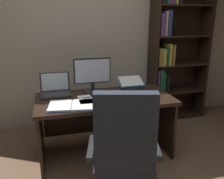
{
  "coord_description": "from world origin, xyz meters",
  "views": [
    {
      "loc": [
        -0.53,
        -1.64,
        1.6
      ],
      "look_at": [
        0.11,
        0.79,
        0.82
      ],
      "focal_mm": 38.21,
      "sensor_mm": 36.0,
      "label": 1
    }
  ],
  "objects": [
    {
      "name": "notepad",
      "position": [
        -0.18,
        0.85,
        0.72
      ],
      "size": [
        0.18,
        0.23,
        0.01
      ],
      "primitive_type": "cube",
      "rotation": [
        0.0,
        0.0,
        0.15
      ],
      "color": "silver",
      "rests_on": "desk"
    },
    {
      "name": "bookshelf",
      "position": [
        1.29,
        1.65,
        1.08
      ],
      "size": [
        0.89,
        0.34,
        2.18
      ],
      "color": "black",
      "rests_on": "ground"
    },
    {
      "name": "office_chair",
      "position": [
        0.01,
        0.01,
        0.45
      ],
      "size": [
        0.69,
        0.6,
        1.07
      ],
      "rotation": [
        0.0,
        0.0,
        -0.26
      ],
      "color": "#232326",
      "rests_on": "ground"
    },
    {
      "name": "desk",
      "position": [
        0.04,
        0.91,
        0.52
      ],
      "size": [
        1.52,
        0.74,
        0.71
      ],
      "color": "black",
      "rests_on": "ground"
    },
    {
      "name": "pen",
      "position": [
        -0.16,
        0.85,
        0.73
      ],
      "size": [
        0.14,
        0.04,
        0.01
      ],
      "primitive_type": "cylinder",
      "rotation": [
        0.0,
        1.57,
        0.26
      ],
      "color": "navy",
      "rests_on": "notepad"
    },
    {
      "name": "monitor",
      "position": [
        -0.05,
        1.08,
        0.92
      ],
      "size": [
        0.44,
        0.16,
        0.41
      ],
      "color": "#232326",
      "rests_on": "desk"
    },
    {
      "name": "reading_stand_with_book",
      "position": [
        0.46,
        1.14,
        0.78
      ],
      "size": [
        0.32,
        0.28,
        0.12
      ],
      "color": "#232326",
      "rests_on": "desk"
    },
    {
      "name": "computer_mouse",
      "position": [
        0.25,
        0.7,
        0.73
      ],
      "size": [
        0.06,
        0.1,
        0.04
      ],
      "primitive_type": "ellipsoid",
      "color": "#232326",
      "rests_on": "desk"
    },
    {
      "name": "open_binder",
      "position": [
        -0.35,
        0.65,
        0.73
      ],
      "size": [
        0.52,
        0.38,
        0.02
      ],
      "rotation": [
        0.0,
        0.0,
        -0.15
      ],
      "color": "navy",
      "rests_on": "desk"
    },
    {
      "name": "wall_back",
      "position": [
        0.0,
        1.89,
        1.33
      ],
      "size": [
        5.11,
        0.12,
        2.66
      ],
      "primitive_type": "cube",
      "color": "#A89E8E",
      "rests_on": "ground"
    },
    {
      "name": "laptop",
      "position": [
        -0.49,
        1.08,
        0.77
      ],
      "size": [
        0.34,
        0.28,
        0.24
      ],
      "color": "#232326",
      "rests_on": "desk"
    },
    {
      "name": "keyboard",
      "position": [
        -0.05,
        0.7,
        0.73
      ],
      "size": [
        0.42,
        0.15,
        0.02
      ],
      "primitive_type": "cube",
      "color": "#232326",
      "rests_on": "desk"
    }
  ]
}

